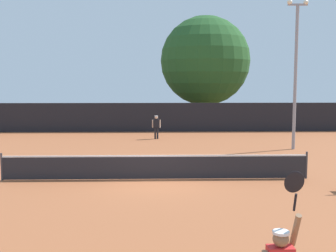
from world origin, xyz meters
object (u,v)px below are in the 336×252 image
(light_pole, at_px, (296,65))
(parked_car_far, at_px, (253,113))
(parked_car_near, at_px, (127,114))
(player_receiving, at_px, (156,125))
(parked_car_mid, at_px, (228,114))
(large_tree, at_px, (205,61))
(tennis_ball, at_px, (214,162))

(light_pole, xyz_separation_m, parked_car_far, (1.64, 16.86, -3.94))
(light_pole, height_order, parked_car_near, light_pole)
(player_receiving, bearing_deg, light_pole, 150.19)
(parked_car_mid, height_order, parked_car_far, same)
(parked_car_near, relative_size, parked_car_mid, 1.03)
(large_tree, distance_m, parked_car_mid, 5.93)
(player_receiving, xyz_separation_m, parked_car_far, (9.43, 12.39, -0.17))
(parked_car_mid, bearing_deg, parked_car_far, 6.51)
(player_receiving, bearing_deg, tennis_ball, 108.10)
(tennis_ball, relative_size, parked_car_mid, 0.02)
(player_receiving, bearing_deg, parked_car_far, -127.27)
(player_receiving, relative_size, parked_car_mid, 0.37)
(player_receiving, bearing_deg, parked_car_mid, -119.78)
(tennis_ball, distance_m, parked_car_mid, 20.79)
(parked_car_near, height_order, parked_car_far, same)
(large_tree, bearing_deg, tennis_ball, -95.25)
(player_receiving, height_order, light_pole, light_pole)
(player_receiving, height_order, large_tree, large_tree)
(light_pole, bearing_deg, tennis_ball, -142.81)
(parked_car_far, bearing_deg, parked_car_near, -172.05)
(player_receiving, height_order, parked_car_mid, parked_car_mid)
(light_pole, bearing_deg, large_tree, 103.41)
(player_receiving, relative_size, tennis_ball, 22.96)
(tennis_ball, bearing_deg, light_pole, 37.19)
(player_receiving, height_order, tennis_ball, player_receiving)
(tennis_ball, height_order, light_pole, light_pole)
(parked_car_mid, bearing_deg, player_receiving, -121.30)
(tennis_ball, bearing_deg, parked_car_mid, 78.42)
(tennis_ball, relative_size, parked_car_far, 0.02)
(tennis_ball, relative_size, large_tree, 0.01)
(player_receiving, distance_m, parked_car_mid, 13.87)
(light_pole, relative_size, parked_car_near, 1.89)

